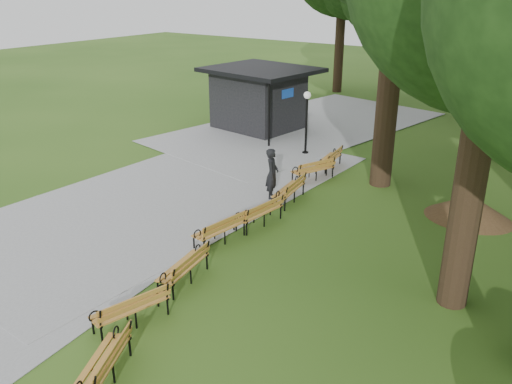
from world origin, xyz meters
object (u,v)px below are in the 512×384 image
Objects in this scene: bench_3 at (219,229)px; kiosk at (258,98)px; bench_2 at (183,267)px; bench_4 at (259,212)px; bench_5 at (289,190)px; bench_7 at (329,159)px; lamp_post at (307,109)px; person at (272,174)px; dirt_mound at (470,207)px; bench_1 at (130,307)px; bench_6 at (313,169)px; bench_0 at (102,363)px.

kiosk is at bearing -142.55° from bench_3.
bench_2 and bench_4 have the same top height.
bench_7 is (-0.46, 3.82, 0.00)m from bench_5.
lamp_post is at bearing -22.77° from kiosk.
person is 0.78× the size of dirt_mound.
bench_4 is (-0.66, 5.98, 0.00)m from bench_1.
bench_2 is at bearing -158.20° from bench_1.
bench_6 and bench_7 have the same top height.
person is 0.81m from bench_5.
bench_2 is (-4.94, -8.32, 0.03)m from dirt_mound.
bench_1 is at bearing -1.87° from bench_5.
bench_4 is at bearing 178.46° from bench_3.
person is 2.53m from bench_6.
bench_3 is 1.00× the size of bench_6.
lamp_post is at bearing -154.15° from bench_4.
bench_2 is 2.38m from bench_3.
lamp_post is 1.19× the size of dirt_mound.
bench_2 is (1.28, -6.04, -0.48)m from person.
bench_2 is 1.00× the size of bench_5.
bench_6 is (-5.96, 0.19, 0.03)m from dirt_mound.
bench_2 is (7.26, -13.71, -1.15)m from kiosk.
person is at bearing -45.13° from kiosk.
bench_1 is 1.00× the size of bench_4.
dirt_mound is 1.24× the size of bench_2.
kiosk is at bearing 156.14° from dirt_mound.
bench_1 is at bearing -175.06° from bench_0.
lamp_post is at bearing -158.23° from bench_3.
bench_5 is 1.00× the size of bench_7.
bench_3 is (-0.92, 4.32, 0.00)m from bench_1.
bench_2 is (-1.23, 3.64, 0.00)m from bench_0.
person is at bearing 16.04° from bench_6.
bench_2 is at bearing 28.98° from bench_6.
bench_0 is 1.00× the size of bench_5.
bench_7 is (-0.45, 7.66, 0.00)m from bench_3.
person reaches higher than bench_1.
lamp_post is at bearing -7.78° from person.
bench_5 and bench_6 have the same top height.
bench_7 is (-6.04, 1.64, 0.03)m from dirt_mound.
kiosk reaches higher than bench_1.
bench_4 reaches higher than dirt_mound.
bench_6 is at bearing 176.72° from bench_2.
bench_2 and bench_5 have the same top height.
bench_2 and bench_6 have the same top height.
dirt_mound is 6.25m from bench_7.
bench_5 is at bearing -166.90° from bench_4.
bench_1 is 1.00× the size of bench_7.
person is 6.19m from bench_2.
bench_5 and bench_7 have the same top height.
bench_0 is at bearing 8.63° from bench_2.
bench_4 is at bearing -70.68° from lamp_post.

